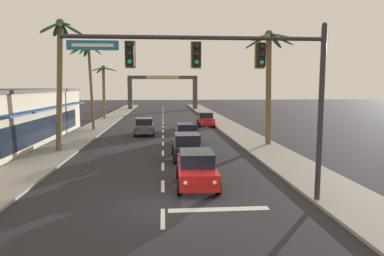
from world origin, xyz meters
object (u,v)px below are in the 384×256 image
Objects in this scene: sedan_oncoming_far at (144,126)px; palm_right_second at (269,70)px; palm_left_farthest at (104,82)px; traffic_signal_mast at (240,73)px; sedan_third_in_queue at (187,146)px; palm_left_third at (90,65)px; sedan_fifth_in_queue at (187,133)px; town_gateway_arch at (163,88)px; sedan_lead_at_stop_bar at (196,168)px; palm_left_second at (60,64)px; storefront_strip_left at (1,117)px; sedan_parked_nearest_kerb at (206,119)px.

sedan_oncoming_far is 0.49× the size of palm_right_second.
traffic_signal_mast is at bearing -72.91° from palm_left_farthest.
sedan_third_in_queue is 0.47× the size of palm_left_third.
traffic_signal_mast is at bearing -86.17° from sedan_fifth_in_queue.
traffic_signal_mast is at bearing -87.04° from town_gateway_arch.
town_gateway_arch is at bearing 91.84° from sedan_third_in_queue.
sedan_lead_at_stop_bar is 36.12m from palm_left_farthest.
town_gateway_arch reaches higher than sedan_lead_at_stop_bar.
traffic_signal_mast is at bearing -49.94° from palm_left_second.
storefront_strip_left is (-6.15, 4.25, -4.13)m from palm_left_second.
sedan_lead_at_stop_bar is at bearing -89.78° from sedan_third_in_queue.
sedan_parked_nearest_kerb is 20.92m from palm_left_second.
sedan_oncoming_far is 11.77m from palm_left_second.
town_gateway_arch reaches higher than sedan_parked_nearest_kerb.
sedan_parked_nearest_kerb is (3.54, 25.31, 0.00)m from sedan_lead_at_stop_bar.
sedan_fifth_in_queue is 6.89m from sedan_oncoming_far.
sedan_oncoming_far is at bearing -135.07° from sedan_parked_nearest_kerb.
sedan_oncoming_far is at bearing 103.08° from traffic_signal_mast.
sedan_fifth_in_queue is at bearing -4.11° from storefront_strip_left.
palm_left_third is (-10.79, 24.79, 1.73)m from traffic_signal_mast.
palm_left_third is 1.03× the size of palm_right_second.
palm_right_second reaches higher than town_gateway_arch.
palm_left_farthest is 0.84× the size of palm_right_second.
storefront_strip_left is 44.84m from town_gateway_arch.
sedan_oncoming_far is at bearing 100.79° from sedan_lead_at_stop_bar.
palm_left_second is at bearing -98.82° from town_gateway_arch.
town_gateway_arch is (-1.61, 50.14, 3.63)m from sedan_third_in_queue.
sedan_third_in_queue is 0.57× the size of palm_left_farthest.
palm_left_third is (-9.75, 9.34, 6.22)m from sedan_fifth_in_queue.
sedan_lead_at_stop_bar is 0.58× the size of palm_left_farthest.
palm_left_second reaches higher than sedan_oncoming_far.
palm_left_third is at bearing 136.23° from sedan_fifth_in_queue.
sedan_fifth_in_queue is at bearing 165.61° from palm_right_second.
sedan_fifth_in_queue is at bearing 88.22° from sedan_lead_at_stop_bar.
palm_left_second is 0.66× the size of town_gateway_arch.
sedan_fifth_in_queue is 8.45m from palm_right_second.
palm_left_third is 12.59m from palm_left_farthest.
storefront_strip_left is at bearing 134.89° from traffic_signal_mast.
sedan_third_in_queue is 0.20× the size of storefront_strip_left.
storefront_strip_left is (-5.05, -20.69, -3.07)m from palm_left_farthest.
sedan_third_in_queue is at bearing -59.17° from palm_left_third.
storefront_strip_left reaches higher than sedan_fifth_in_queue.
sedan_lead_at_stop_bar is 0.31× the size of town_gateway_arch.
palm_right_second is at bearing 68.69° from traffic_signal_mast.
sedan_lead_at_stop_bar is 1.00× the size of sedan_oncoming_far.
palm_right_second is (5.39, 13.81, 0.75)m from traffic_signal_mast.
palm_left_farthest reaches higher than storefront_strip_left.
palm_left_second is 1.04× the size of palm_right_second.
sedan_lead_at_stop_bar is 25.56m from sedan_parked_nearest_kerb.
sedan_fifth_in_queue is 14.87m from palm_left_third.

